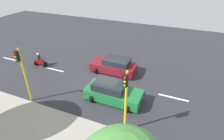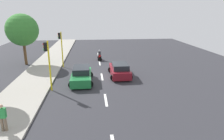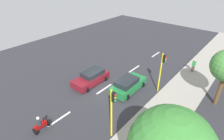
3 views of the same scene
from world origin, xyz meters
name	(u,v)px [view 2 (image 2 of 3)]	position (x,y,z in m)	size (l,w,h in m)	color
ground_plane	(102,77)	(0.00, 0.00, -0.05)	(40.00, 60.00, 0.10)	#2D2D33
sidewalk	(36,78)	(7.00, 0.00, 0.07)	(4.00, 60.00, 0.15)	#9E998E
lane_stripe_far_north	(98,54)	(0.00, -12.00, 0.01)	(0.20, 2.40, 0.01)	white
lane_stripe_north	(100,63)	(0.00, -6.00, 0.01)	(0.20, 2.40, 0.01)	white
lane_stripe_mid	(102,77)	(0.00, 0.00, 0.01)	(0.20, 2.40, 0.01)	white
lane_stripe_south	(106,100)	(0.00, 6.00, 0.01)	(0.20, 2.40, 0.01)	white
car_green	(81,75)	(2.14, 1.51, 0.71)	(2.35, 4.45, 1.52)	#1E7238
car_maroon	(120,70)	(-1.97, -0.05, 0.71)	(2.36, 4.44, 1.52)	maroon
motorcycle	(100,56)	(-0.06, -7.74, 0.64)	(0.60, 1.30, 1.53)	black
pedestrian_near_signal	(3,117)	(6.25, 9.97, 1.06)	(0.40, 0.24, 1.69)	#72604C
traffic_light_corner	(61,45)	(4.85, -4.45, 2.93)	(0.49, 0.24, 4.50)	yellow
traffic_light_midblock	(48,59)	(4.85, 3.45, 2.93)	(0.49, 0.24, 4.50)	yellow
street_tree_center	(22,30)	(9.91, -6.38, 4.59)	(4.12, 4.12, 6.66)	brown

